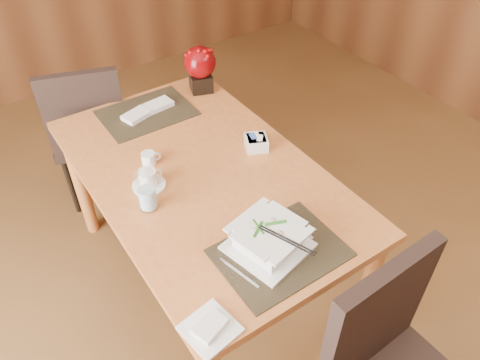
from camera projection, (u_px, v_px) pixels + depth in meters
dining_table at (203, 188)px, 2.10m from camera, size 0.90×1.50×0.75m
placemat_near at (280, 253)px, 1.69m from camera, size 0.45×0.33×0.01m
placemat_far at (147, 113)px, 2.37m from camera, size 0.45×0.33×0.01m
soup_setting at (269, 239)px, 1.67m from camera, size 0.31×0.31×0.11m
coffee_cup at (148, 180)px, 1.94m from camera, size 0.14×0.14×0.08m
water_glass at (146, 191)px, 1.81m from camera, size 0.10×0.10×0.18m
creamer_jug at (149, 159)px, 2.05m from camera, size 0.10×0.10×0.06m
sugar_caddy at (256, 143)px, 2.14m from camera, size 0.13×0.13×0.06m
berry_decor at (200, 66)px, 2.45m from camera, size 0.17×0.17×0.25m
napkins_far at (149, 109)px, 2.37m from camera, size 0.29×0.15×0.02m
bread_plate at (210, 329)px, 1.46m from camera, size 0.18×0.18×0.01m
far_chair at (90, 128)px, 2.66m from camera, size 0.55×0.55×0.93m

